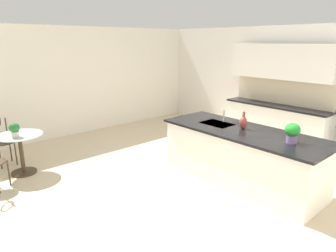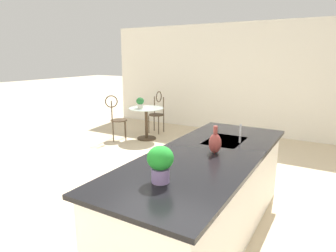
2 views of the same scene
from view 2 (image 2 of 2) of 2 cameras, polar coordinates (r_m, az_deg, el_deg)
ground_plane at (r=4.06m, az=-2.64°, el=-14.52°), size 40.00×40.00×0.00m
wall_left_window at (r=7.55m, az=15.40°, el=8.69°), size 0.12×7.80×2.70m
kitchen_island at (r=3.26m, az=7.23°, el=-12.86°), size 2.80×1.06×0.92m
bistro_table at (r=6.87m, az=-4.21°, el=1.09°), size 0.80×0.80×0.74m
chair_near_window at (r=7.48m, az=-2.09°, el=3.11°), size 0.50×0.41×1.04m
chair_by_island at (r=6.88m, az=-10.01°, el=2.01°), size 0.54×0.54×1.04m
sink_faucet at (r=3.50m, az=13.80°, el=-1.43°), size 0.02×0.02×0.22m
potted_plant_on_table at (r=6.75m, az=-5.41°, el=4.61°), size 0.18×0.18×0.25m
potted_plant_counter_far at (r=2.33m, az=-1.48°, el=-6.93°), size 0.21×0.21×0.30m
vase_on_counter at (r=3.07m, az=9.08°, el=-3.23°), size 0.13×0.13×0.29m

